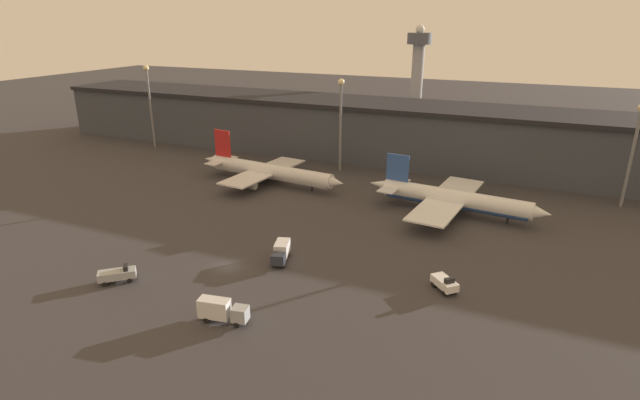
{
  "coord_description": "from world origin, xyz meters",
  "views": [
    {
      "loc": [
        46.78,
        -64.96,
        41.28
      ],
      "look_at": [
        7.54,
        22.98,
        6.0
      ],
      "focal_mm": 28.0,
      "sensor_mm": 36.0,
      "label": 1
    }
  ],
  "objects_px": {
    "airplane_0": "(268,171)",
    "airplane_1": "(453,199)",
    "service_vehicle_0": "(117,274)",
    "service_vehicle_2": "(445,283)",
    "control_tower": "(417,70)",
    "service_vehicle_1": "(221,310)",
    "service_vehicle_3": "(281,251)"
  },
  "relations": [
    {
      "from": "control_tower",
      "to": "airplane_1",
      "type": "bearing_deg",
      "value": -70.59
    },
    {
      "from": "service_vehicle_1",
      "to": "airplane_1",
      "type": "bearing_deg",
      "value": 58.37
    },
    {
      "from": "airplane_0",
      "to": "service_vehicle_1",
      "type": "height_order",
      "value": "airplane_0"
    },
    {
      "from": "airplane_0",
      "to": "service_vehicle_0",
      "type": "xyz_separation_m",
      "value": [
        3.29,
        -56.16,
        -1.93
      ]
    },
    {
      "from": "airplane_0",
      "to": "service_vehicle_3",
      "type": "distance_m",
      "value": 45.39
    },
    {
      "from": "airplane_1",
      "to": "service_vehicle_0",
      "type": "distance_m",
      "value": 70.25
    },
    {
      "from": "service_vehicle_1",
      "to": "service_vehicle_3",
      "type": "xyz_separation_m",
      "value": [
        -1.38,
        20.6,
        -0.17
      ]
    },
    {
      "from": "control_tower",
      "to": "service_vehicle_3",
      "type": "bearing_deg",
      "value": -87.28
    },
    {
      "from": "service_vehicle_3",
      "to": "airplane_1",
      "type": "bearing_deg",
      "value": 129.44
    },
    {
      "from": "airplane_0",
      "to": "service_vehicle_0",
      "type": "height_order",
      "value": "airplane_0"
    },
    {
      "from": "airplane_1",
      "to": "service_vehicle_3",
      "type": "distance_m",
      "value": 43.27
    },
    {
      "from": "airplane_1",
      "to": "service_vehicle_1",
      "type": "relative_size",
      "value": 5.4
    },
    {
      "from": "service_vehicle_0",
      "to": "control_tower",
      "type": "bearing_deg",
      "value": 41.7
    },
    {
      "from": "airplane_1",
      "to": "service_vehicle_3",
      "type": "relative_size",
      "value": 5.66
    },
    {
      "from": "airplane_0",
      "to": "service_vehicle_2",
      "type": "relative_size",
      "value": 8.83
    },
    {
      "from": "airplane_1",
      "to": "service_vehicle_0",
      "type": "bearing_deg",
      "value": -123.82
    },
    {
      "from": "airplane_1",
      "to": "service_vehicle_2",
      "type": "bearing_deg",
      "value": -75.7
    },
    {
      "from": "service_vehicle_0",
      "to": "service_vehicle_2",
      "type": "bearing_deg",
      "value": -20.9
    },
    {
      "from": "airplane_0",
      "to": "airplane_1",
      "type": "bearing_deg",
      "value": 3.36
    },
    {
      "from": "airplane_1",
      "to": "service_vehicle_3",
      "type": "bearing_deg",
      "value": -117.55
    },
    {
      "from": "airplane_0",
      "to": "service_vehicle_0",
      "type": "bearing_deg",
      "value": -80.64
    },
    {
      "from": "service_vehicle_1",
      "to": "service_vehicle_0",
      "type": "bearing_deg",
      "value": 163.21
    },
    {
      "from": "service_vehicle_0",
      "to": "service_vehicle_2",
      "type": "xyz_separation_m",
      "value": [
        50.02,
        19.24,
        -0.03
      ]
    },
    {
      "from": "service_vehicle_1",
      "to": "service_vehicle_3",
      "type": "bearing_deg",
      "value": 83.9
    },
    {
      "from": "service_vehicle_3",
      "to": "control_tower",
      "type": "distance_m",
      "value": 121.99
    },
    {
      "from": "service_vehicle_0",
      "to": "service_vehicle_1",
      "type": "height_order",
      "value": "service_vehicle_1"
    },
    {
      "from": "service_vehicle_1",
      "to": "control_tower",
      "type": "height_order",
      "value": "control_tower"
    },
    {
      "from": "service_vehicle_0",
      "to": "service_vehicle_1",
      "type": "relative_size",
      "value": 0.79
    },
    {
      "from": "service_vehicle_0",
      "to": "service_vehicle_1",
      "type": "xyz_separation_m",
      "value": [
        22.45,
        -2.7,
        0.61
      ]
    },
    {
      "from": "service_vehicle_0",
      "to": "service_vehicle_2",
      "type": "distance_m",
      "value": 53.6
    },
    {
      "from": "service_vehicle_3",
      "to": "airplane_0",
      "type": "bearing_deg",
      "value": -164.52
    },
    {
      "from": "airplane_0",
      "to": "service_vehicle_0",
      "type": "relative_size",
      "value": 7.47
    }
  ]
}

